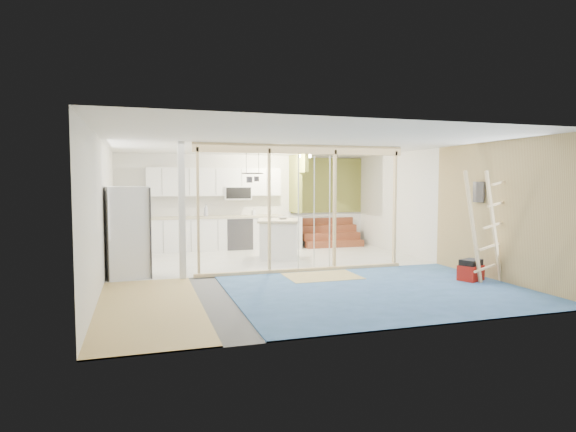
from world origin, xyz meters
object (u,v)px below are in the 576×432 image
object	(u,v)px
fridge	(127,232)
island	(278,240)
toolbox	(471,271)
ladder	(486,227)

from	to	relation	value
fridge	island	size ratio (longest dim) A/B	1.46
fridge	island	distance (m)	3.66
island	toolbox	xyz separation A→B (m)	(2.71, -3.54, -0.28)
toolbox	ladder	world-z (taller)	ladder
toolbox	ladder	distance (m)	0.88
fridge	ladder	distance (m)	6.69
fridge	ladder	xyz separation A→B (m)	(6.21, -2.46, 0.16)
fridge	toolbox	world-z (taller)	fridge
island	toolbox	bearing A→B (deg)	-36.31
ladder	island	bearing A→B (deg)	121.11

